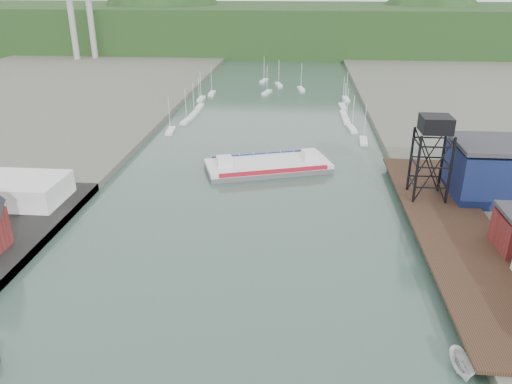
# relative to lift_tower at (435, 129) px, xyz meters

# --- Properties ---
(east_pier) EXTENTS (14.00, 70.00, 2.45)m
(east_pier) POSITION_rel_lift_tower_xyz_m (2.00, -13.00, -13.75)
(east_pier) COLOR black
(east_pier) RESTS_ON ground
(white_shed) EXTENTS (18.00, 12.00, 4.50)m
(white_shed) POSITION_rel_lift_tower_xyz_m (-79.00, -8.00, -11.80)
(white_shed) COLOR silver
(white_shed) RESTS_ON west_quay
(lift_tower) EXTENTS (6.50, 6.50, 16.00)m
(lift_tower) POSITION_rel_lift_tower_xyz_m (0.00, 0.00, 0.00)
(lift_tower) COLOR black
(lift_tower) RESTS_ON east_pier
(blue_shed) EXTENTS (20.50, 14.50, 11.30)m
(blue_shed) POSITION_rel_lift_tower_xyz_m (15.00, 2.00, -8.59)
(blue_shed) COLOR #0C1635
(blue_shed) RESTS_ON east_land
(marina_sailboats) EXTENTS (57.71, 92.65, 0.90)m
(marina_sailboats) POSITION_rel_lift_tower_xyz_m (-34.92, 80.46, -15.30)
(marina_sailboats) COLOR silver
(marina_sailboats) RESTS_ON ground
(smokestacks) EXTENTS (11.20, 8.20, 60.00)m
(smokestacks) POSITION_rel_lift_tower_xyz_m (-141.00, 174.50, 14.35)
(smokestacks) COLOR gray
(smokestacks) RESTS_ON ground
(distant_hills) EXTENTS (500.00, 120.00, 80.00)m
(distant_hills) POSITION_rel_lift_tower_xyz_m (-38.98, 243.35, -5.27)
(distant_hills) COLOR black
(distant_hills) RESTS_ON ground
(chain_ferry) EXTENTS (30.55, 19.68, 4.09)m
(chain_ferry) POSITION_rel_lift_tower_xyz_m (-32.07, 17.18, -14.47)
(chain_ferry) COLOR #535255
(chain_ferry) RESTS_ON ground
(motorboat) EXTENTS (2.21, 5.38, 2.05)m
(motorboat) POSITION_rel_lift_tower_xyz_m (-5.83, -45.95, -14.62)
(motorboat) COLOR silver
(motorboat) RESTS_ON ground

